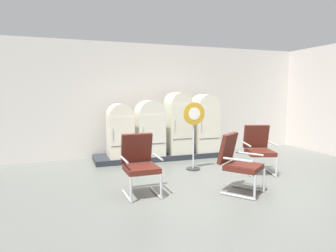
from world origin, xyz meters
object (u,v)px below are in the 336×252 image
refrigerator_1 (150,126)px  refrigerator_3 (205,121)px  armchair_left (140,162)px  armchair_center (238,161)px  armchair_right (259,147)px  refrigerator_2 (178,121)px  sign_stand (194,135)px  refrigerator_0 (120,129)px

refrigerator_1 → refrigerator_3: refrigerator_3 is taller
refrigerator_1 → armchair_left: 2.66m
refrigerator_3 → armchair_center: size_ratio=1.51×
refrigerator_1 → armchair_right: (1.91, -2.00, -0.32)m
refrigerator_2 → armchair_left: refrigerator_2 is taller
refrigerator_2 → armchair_center: size_ratio=1.56×
refrigerator_2 → armchair_center: 3.04m
refrigerator_1 → armchair_center: (0.75, -2.98, -0.32)m
armchair_center → refrigerator_2: bearing=89.1°
refrigerator_3 → sign_stand: size_ratio=1.02×
sign_stand → refrigerator_2: bearing=84.3°
refrigerator_2 → armchair_right: size_ratio=1.56×
refrigerator_0 → refrigerator_1: (0.77, -0.01, 0.04)m
refrigerator_1 → armchair_left: bearing=-109.9°
refrigerator_0 → armchair_left: refrigerator_0 is taller
armchair_left → armchair_center: 1.72m
refrigerator_2 → armchair_left: bearing=-124.1°
armchair_right → sign_stand: size_ratio=0.68×
refrigerator_0 → armchair_left: 2.51m
armchair_left → armchair_right: same height
armchair_right → refrigerator_1: bearing=133.7°
refrigerator_0 → armchair_right: (2.68, -2.01, -0.28)m
refrigerator_1 → sign_stand: 1.46m
armchair_right → sign_stand: (-1.24, 0.70, 0.24)m
refrigerator_2 → refrigerator_1: bearing=-178.3°
armchair_left → refrigerator_3: bearing=44.9°
refrigerator_0 → armchair_left: bearing=-92.8°
refrigerator_1 → refrigerator_2: bearing=1.7°
refrigerator_2 → sign_stand: size_ratio=1.06×
armchair_left → sign_stand: (1.56, 1.19, 0.24)m
sign_stand → refrigerator_0: bearing=137.8°
armchair_right → sign_stand: bearing=150.6°
refrigerator_0 → armchair_center: refrigerator_0 is taller
sign_stand → refrigerator_1: bearing=117.2°
refrigerator_0 → refrigerator_2: refrigerator_2 is taller
armchair_right → armchair_left: bearing=-170.2°
refrigerator_2 → armchair_right: bearing=-61.2°
refrigerator_0 → sign_stand: sign_stand is taller
armchair_left → sign_stand: bearing=37.2°
refrigerator_3 → sign_stand: bearing=-125.5°
refrigerator_0 → armchair_right: 3.36m
refrigerator_1 → armchair_center: bearing=-75.9°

